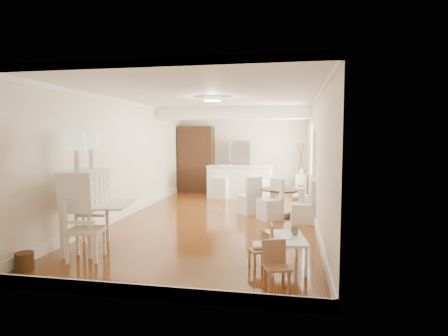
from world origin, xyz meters
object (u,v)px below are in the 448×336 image
(slip_chair_far, at_px, (249,195))
(pantry_cabinet, at_px, (196,159))
(breakfast_counter, at_px, (240,182))
(gustavian_armchair, at_px, (86,229))
(kids_chair_c, at_px, (277,267))
(kids_chair_b, at_px, (263,244))
(bar_stool_left, at_px, (223,182))
(secretary_bureau, at_px, (86,210))
(wicker_basket, at_px, (24,261))
(fridge, at_px, (250,167))
(slip_chair_near, at_px, (270,199))
(kids_table, at_px, (286,252))
(bar_stool_right, at_px, (260,185))
(dining_table, at_px, (281,202))
(sideboard, at_px, (301,185))
(kids_chair_a, at_px, (259,250))

(slip_chair_far, xyz_separation_m, pantry_cabinet, (-2.28, 3.48, 0.68))
(breakfast_counter, height_order, pantry_cabinet, pantry_cabinet)
(gustavian_armchair, height_order, kids_chair_c, gustavian_armchair)
(kids_chair_b, height_order, kids_chair_c, kids_chair_c)
(breakfast_counter, height_order, bar_stool_left, bar_stool_left)
(secretary_bureau, height_order, wicker_basket, secretary_bureau)
(pantry_cabinet, bearing_deg, fridge, -0.90)
(slip_chair_near, bearing_deg, fridge, 154.66)
(secretary_bureau, relative_size, slip_chair_far, 1.45)
(kids_chair_b, relative_size, slip_chair_near, 0.65)
(kids_table, bearing_deg, kids_chair_c, -95.68)
(secretary_bureau, distance_m, slip_chair_near, 4.15)
(wicker_basket, relative_size, slip_chair_near, 0.27)
(pantry_cabinet, bearing_deg, slip_chair_near, -55.06)
(wicker_basket, bearing_deg, gustavian_armchair, 44.18)
(secretary_bureau, height_order, bar_stool_right, secretary_bureau)
(fridge, bearing_deg, pantry_cabinet, 179.10)
(kids_table, height_order, fridge, fridge)
(gustavian_armchair, bearing_deg, bar_stool_left, -20.78)
(kids_chair_b, bearing_deg, kids_table, 75.26)
(pantry_cabinet, bearing_deg, kids_chair_b, -67.89)
(wicker_basket, height_order, dining_table, dining_table)
(gustavian_armchair, xyz_separation_m, breakfast_counter, (1.53, 6.37, 0.03))
(gustavian_armchair, height_order, bar_stool_right, gustavian_armchair)
(kids_table, xyz_separation_m, slip_chair_near, (-0.43, 3.18, 0.25))
(wicker_basket, xyz_separation_m, kids_chair_c, (3.62, -0.10, 0.19))
(gustavian_armchair, height_order, slip_chair_near, gustavian_armchair)
(slip_chair_far, bearing_deg, sideboard, -153.77)
(slip_chair_near, distance_m, pantry_cabinet, 4.99)
(secretary_bureau, height_order, pantry_cabinet, pantry_cabinet)
(gustavian_armchair, bearing_deg, pantry_cabinet, -10.03)
(fridge, bearing_deg, bar_stool_right, -70.99)
(slip_chair_far, bearing_deg, dining_table, 132.42)
(kids_chair_c, distance_m, bar_stool_right, 6.87)
(gustavian_armchair, xyz_separation_m, sideboard, (3.43, 7.02, -0.11))
(kids_table, distance_m, dining_table, 3.66)
(kids_table, bearing_deg, secretary_bureau, 175.71)
(kids_table, bearing_deg, kids_chair_a, -164.51)
(kids_chair_c, distance_m, sideboard, 7.74)
(kids_chair_c, height_order, fridge, fridge)
(bar_stool_right, bearing_deg, sideboard, 16.76)
(kids_chair_c, relative_size, slip_chair_near, 0.66)
(bar_stool_right, distance_m, fridge, 1.45)
(kids_chair_a, xyz_separation_m, breakfast_counter, (-1.17, 6.26, 0.25))
(gustavian_armchair, relative_size, sideboard, 1.23)
(sideboard, bearing_deg, bar_stool_right, -145.18)
(gustavian_armchair, distance_m, kids_table, 3.11)
(wicker_basket, distance_m, kids_chair_c, 3.62)
(kids_table, xyz_separation_m, kids_chair_c, (-0.09, -0.92, 0.09))
(kids_table, height_order, breakfast_counter, breakfast_counter)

